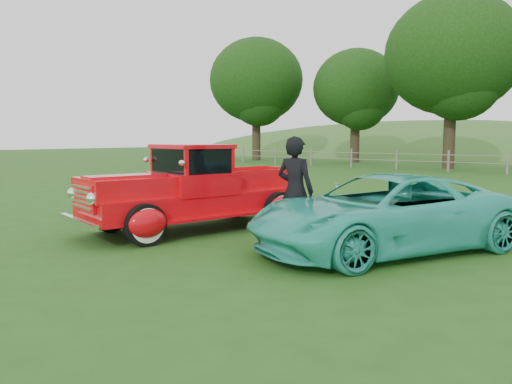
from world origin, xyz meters
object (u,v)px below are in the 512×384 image
Objects in this scene: tree_near_west at (453,55)px; tree_far_west at (256,81)px; man at (295,191)px; tree_mid_west at (356,88)px; teal_sedan at (383,213)px; red_pickup at (195,192)px.

tree_far_west is at bearing 176.42° from tree_near_west.
tree_near_west is at bearing -82.63° from man.
tree_far_west is 16.03m from tree_near_west.
teal_sedan is (14.64, -26.26, -4.90)m from tree_mid_west.
man is (5.17, -23.74, -5.82)m from tree_near_west.
teal_sedan is at bearing -166.71° from man.
tree_mid_west is 30.46m from teal_sedan.
tree_mid_west is at bearing 159.44° from tree_near_west.
red_pickup is (10.72, -26.87, -4.75)m from tree_mid_west.
man is at bearing -63.78° from tree_mid_west.
tree_far_west is at bearing -165.96° from tree_mid_west.
tree_near_west is at bearing -20.56° from tree_mid_west.
teal_sedan is at bearing -60.85° from tree_mid_west.
tree_mid_west is 4.35× the size of man.
tree_far_west is at bearing -54.37° from man.
tree_far_west is 2.12× the size of teal_sedan.
tree_near_west is 24.99m from man.
man is at bearing -49.45° from tree_far_west.
tree_far_west is 8.30m from tree_mid_west.
teal_sedan is at bearing -74.06° from tree_near_west.
teal_sedan is at bearing -46.97° from tree_far_west.
tree_near_west is 24.96m from teal_sedan.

